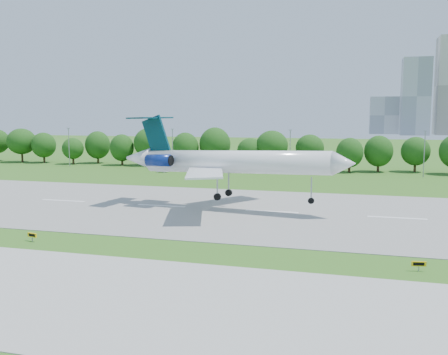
# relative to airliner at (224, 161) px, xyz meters

# --- Properties ---
(ground) EXTENTS (600.00, 600.00, 0.00)m
(ground) POSITION_rel_airliner_xyz_m (-11.53, -25.30, -8.42)
(ground) COLOR #355F19
(ground) RESTS_ON ground
(runway) EXTENTS (400.00, 45.00, 0.08)m
(runway) POSITION_rel_airliner_xyz_m (-11.53, -0.30, -8.38)
(runway) COLOR gray
(runway) RESTS_ON ground
(tree_line) EXTENTS (288.40, 8.40, 10.40)m
(tree_line) POSITION_rel_airliner_xyz_m (-11.53, 66.70, -2.23)
(tree_line) COLOR #382314
(tree_line) RESTS_ON ground
(light_poles) EXTENTS (175.90, 0.25, 12.19)m
(light_poles) POSITION_rel_airliner_xyz_m (-14.03, 56.70, -2.08)
(light_poles) COLOR gray
(light_poles) RESTS_ON ground
(skyline) EXTENTS (127.00, 52.00, 80.00)m
(skyline) POSITION_rel_airliner_xyz_m (88.63, 365.31, 22.05)
(skyline) COLOR #B2B2B7
(skyline) RESTS_ON ground
(airliner) EXTENTS (42.13, 30.46, 14.35)m
(airliner) POSITION_rel_airliner_xyz_m (0.00, 0.00, 0.00)
(airliner) COLOR white
(airliner) RESTS_ON ground
(taxi_sign_left) EXTENTS (1.58, 0.58, 1.12)m
(taxi_sign_left) POSITION_rel_airliner_xyz_m (-17.84, -28.09, -7.59)
(taxi_sign_left) COLOR gray
(taxi_sign_left) RESTS_ON ground
(taxi_sign_right) EXTENTS (1.52, 0.44, 1.06)m
(taxi_sign_right) POSITION_rel_airliner_xyz_m (28.87, -28.02, -7.64)
(taxi_sign_right) COLOR gray
(taxi_sign_right) RESTS_ON ground
(service_vehicle_a) EXTENTS (3.64, 1.65, 1.16)m
(service_vehicle_a) POSITION_rel_airliner_xyz_m (-31.91, 49.23, -7.84)
(service_vehicle_a) COLOR white
(service_vehicle_a) RESTS_ON ground
(service_vehicle_b) EXTENTS (3.73, 2.74, 1.18)m
(service_vehicle_b) POSITION_rel_airliner_xyz_m (-15.13, 48.13, -7.83)
(service_vehicle_b) COLOR white
(service_vehicle_b) RESTS_ON ground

